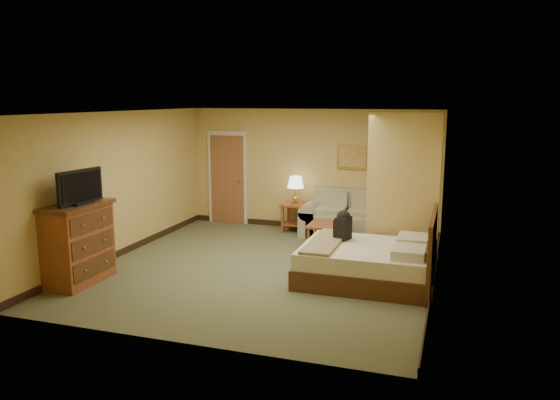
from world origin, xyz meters
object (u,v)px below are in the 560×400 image
at_px(coffee_table, 328,231).
at_px(bed, 372,262).
at_px(dresser, 78,243).
at_px(loveseat, 348,221).

distance_m(coffee_table, bed, 2.03).
distance_m(coffee_table, dresser, 4.50).
xyz_separation_m(loveseat, dresser, (-3.38, -4.16, 0.32)).
height_order(loveseat, coffee_table, loveseat).
distance_m(loveseat, bed, 2.86).
height_order(loveseat, dresser, dresser).
bearing_deg(dresser, bed, 18.67).
height_order(dresser, bed, dresser).
bearing_deg(coffee_table, dresser, -135.28).
relative_size(coffee_table, dresser, 0.58).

